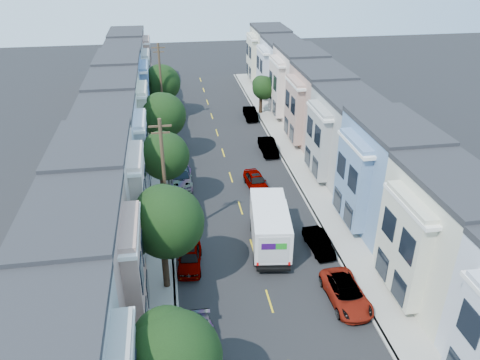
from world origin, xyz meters
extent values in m
plane|color=black|center=(0.00, 0.00, 0.00)|extent=(160.00, 160.00, 0.00)
cube|color=black|center=(0.00, 15.00, 0.01)|extent=(12.00, 70.00, 0.02)
cube|color=gray|center=(-6.05, 15.00, 0.07)|extent=(0.30, 70.00, 0.15)
cube|color=gray|center=(6.05, 15.00, 0.07)|extent=(0.30, 70.00, 0.15)
cube|color=gray|center=(-7.35, 15.00, 0.07)|extent=(2.60, 70.00, 0.15)
cube|color=gray|center=(7.35, 15.00, 0.07)|extent=(2.60, 70.00, 0.15)
cube|color=gold|center=(0.00, 15.00, 0.00)|extent=(0.12, 70.00, 0.01)
cube|color=#9D9E9B|center=(-11.15, 15.00, 0.00)|extent=(5.00, 70.00, 8.50)
cube|color=#9D9E9B|center=(11.15, 15.00, 0.00)|extent=(5.00, 70.00, 8.50)
sphere|color=#163510|center=(-6.30, -13.72, 4.40)|extent=(4.44, 4.44, 4.44)
cylinder|color=black|center=(-6.60, -3.51, 1.79)|extent=(0.44, 0.44, 3.57)
sphere|color=#163510|center=(-6.30, -3.51, 5.22)|extent=(4.70, 4.70, 4.70)
cylinder|color=black|center=(-6.60, 7.44, 1.70)|extent=(0.44, 0.44, 3.40)
sphere|color=#163510|center=(-6.30, 7.44, 4.85)|extent=(4.13, 4.13, 4.13)
cylinder|color=black|center=(-6.60, 17.53, 1.62)|extent=(0.44, 0.44, 3.23)
sphere|color=#163510|center=(-6.30, 17.53, 4.88)|extent=(4.70, 4.70, 4.70)
cylinder|color=black|center=(-6.60, 30.67, 1.48)|extent=(0.44, 0.44, 2.96)
sphere|color=#163510|center=(-6.30, 30.67, 4.60)|extent=(4.70, 4.70, 4.70)
cylinder|color=black|center=(6.60, 29.99, 1.24)|extent=(0.44, 0.44, 2.48)
sphere|color=#163510|center=(6.90, 29.99, 3.56)|extent=(3.10, 3.10, 3.10)
cylinder|color=#42301E|center=(-6.30, 2.00, 5.00)|extent=(0.26, 0.26, 10.00)
cube|color=#42301E|center=(-6.30, 2.00, 9.60)|extent=(1.60, 0.12, 0.12)
cylinder|color=#42301E|center=(-6.30, 28.00, 5.00)|extent=(0.26, 0.26, 10.00)
cube|color=#42301E|center=(-6.30, 28.00, 9.60)|extent=(1.60, 0.12, 0.12)
cube|color=silver|center=(1.30, -0.92, 2.06)|extent=(2.65, 4.75, 2.60)
cube|color=silver|center=(1.30, 2.56, 1.96)|extent=(2.65, 2.21, 2.39)
cube|color=black|center=(1.30, 0.07, 0.63)|extent=(2.44, 6.83, 0.27)
cube|color=#2D0A51|center=(0.91, -3.30, 2.37)|extent=(0.99, 0.04, 0.49)
cube|color=#198C1E|center=(1.79, -3.30, 2.37)|extent=(0.77, 0.04, 0.49)
cylinder|color=black|center=(0.10, -2.23, 0.50)|extent=(0.31, 0.99, 0.99)
cylinder|color=black|center=(2.49, -2.23, 0.50)|extent=(0.31, 0.99, 0.99)
cylinder|color=black|center=(0.10, 2.23, 0.50)|extent=(0.31, 0.99, 0.99)
cylinder|color=black|center=(2.49, 2.23, 0.50)|extent=(0.31, 0.99, 0.99)
imported|color=black|center=(2.05, 9.49, 0.72)|extent=(2.11, 4.58, 1.44)
imported|color=#071341|center=(-4.90, -9.77, 0.68)|extent=(2.01, 4.59, 1.37)
imported|color=#A7A8AA|center=(-4.90, -1.41, 0.71)|extent=(2.09, 4.49, 1.41)
imported|color=#530A07|center=(-4.90, 11.50, 0.73)|extent=(2.09, 4.90, 1.46)
imported|color=#373B41|center=(4.90, -6.81, 0.68)|extent=(2.40, 4.96, 1.36)
imported|color=silver|center=(4.90, -0.97, 0.63)|extent=(1.61, 3.88, 1.27)
imported|color=black|center=(4.90, 17.24, 0.73)|extent=(1.56, 4.39, 1.46)
imported|color=black|center=(4.90, 28.30, 0.69)|extent=(1.55, 4.19, 1.39)
camera|label=1|loc=(-5.62, -28.91, 21.29)|focal=35.00mm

